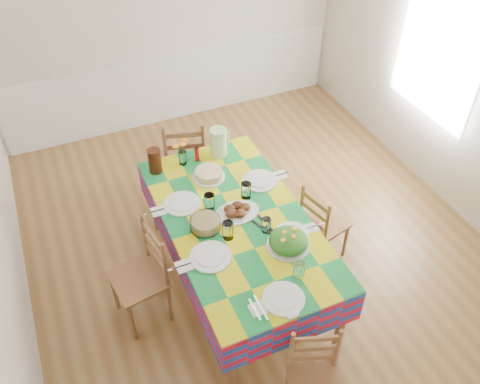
{
  "coord_description": "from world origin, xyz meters",
  "views": [
    {
      "loc": [
        -1.6,
        -3.32,
        3.95
      ],
      "look_at": [
        -0.27,
        -0.29,
        0.97
      ],
      "focal_mm": 38.0,
      "sensor_mm": 36.0,
      "label": 1
    }
  ],
  "objects_px": {
    "chair_left": "(143,277)",
    "chair_far": "(186,159)",
    "chair_near": "(315,382)",
    "meat_platter": "(237,211)",
    "chair_right": "(321,224)",
    "tea_pitcher": "(155,161)",
    "dining_table": "(237,227)",
    "green_pitcher": "(219,142)"
  },
  "relations": [
    {
      "from": "meat_platter",
      "to": "chair_right",
      "type": "height_order",
      "value": "meat_platter"
    },
    {
      "from": "chair_near",
      "to": "chair_left",
      "type": "distance_m",
      "value": 1.66
    },
    {
      "from": "meat_platter",
      "to": "green_pitcher",
      "type": "relative_size",
      "value": 1.4
    },
    {
      "from": "dining_table",
      "to": "chair_far",
      "type": "xyz_separation_m",
      "value": [
        -0.01,
        1.38,
        -0.24
      ]
    },
    {
      "from": "chair_left",
      "to": "tea_pitcher",
      "type": "bearing_deg",
      "value": 145.46
    },
    {
      "from": "meat_platter",
      "to": "green_pitcher",
      "type": "xyz_separation_m",
      "value": [
        0.18,
        0.85,
        0.11
      ]
    },
    {
      "from": "meat_platter",
      "to": "chair_right",
      "type": "xyz_separation_m",
      "value": [
        0.86,
        -0.07,
        -0.45
      ]
    },
    {
      "from": "chair_right",
      "to": "tea_pitcher",
      "type": "bearing_deg",
      "value": 41.41
    },
    {
      "from": "tea_pitcher",
      "to": "chair_far",
      "type": "relative_size",
      "value": 0.24
    },
    {
      "from": "meat_platter",
      "to": "chair_far",
      "type": "relative_size",
      "value": 0.39
    },
    {
      "from": "green_pitcher",
      "to": "chair_far",
      "type": "xyz_separation_m",
      "value": [
        -0.21,
        0.46,
        -0.48
      ]
    },
    {
      "from": "chair_left",
      "to": "green_pitcher",
      "type": "bearing_deg",
      "value": 120.93
    },
    {
      "from": "chair_near",
      "to": "chair_left",
      "type": "height_order",
      "value": "chair_left"
    },
    {
      "from": "chair_far",
      "to": "chair_left",
      "type": "bearing_deg",
      "value": 73.97
    },
    {
      "from": "chair_left",
      "to": "chair_right",
      "type": "bearing_deg",
      "value": 80.14
    },
    {
      "from": "chair_left",
      "to": "chair_far",
      "type": "bearing_deg",
      "value": 138.59
    },
    {
      "from": "tea_pitcher",
      "to": "chair_left",
      "type": "xyz_separation_m",
      "value": [
        -0.42,
        -0.9,
        -0.48
      ]
    },
    {
      "from": "tea_pitcher",
      "to": "chair_near",
      "type": "distance_m",
      "value": 2.4
    },
    {
      "from": "chair_near",
      "to": "chair_left",
      "type": "relative_size",
      "value": 0.88
    },
    {
      "from": "tea_pitcher",
      "to": "chair_left",
      "type": "height_order",
      "value": "tea_pitcher"
    },
    {
      "from": "meat_platter",
      "to": "chair_left",
      "type": "relative_size",
      "value": 0.4
    },
    {
      "from": "dining_table",
      "to": "meat_platter",
      "type": "height_order",
      "value": "meat_platter"
    },
    {
      "from": "tea_pitcher",
      "to": "chair_far",
      "type": "distance_m",
      "value": 0.79
    },
    {
      "from": "green_pitcher",
      "to": "chair_far",
      "type": "relative_size",
      "value": 0.28
    },
    {
      "from": "green_pitcher",
      "to": "chair_near",
      "type": "distance_m",
      "value": 2.38
    },
    {
      "from": "chair_far",
      "to": "chair_right",
      "type": "bearing_deg",
      "value": 138.85
    },
    {
      "from": "chair_right",
      "to": "meat_platter",
      "type": "bearing_deg",
      "value": 70.98
    },
    {
      "from": "green_pitcher",
      "to": "chair_far",
      "type": "height_order",
      "value": "green_pitcher"
    },
    {
      "from": "chair_near",
      "to": "meat_platter",
      "type": "bearing_deg",
      "value": 109.28
    },
    {
      "from": "dining_table",
      "to": "meat_platter",
      "type": "bearing_deg",
      "value": 69.28
    },
    {
      "from": "chair_right",
      "to": "green_pitcher",
      "type": "bearing_deg",
      "value": 22.3
    },
    {
      "from": "dining_table",
      "to": "chair_far",
      "type": "height_order",
      "value": "chair_far"
    },
    {
      "from": "meat_platter",
      "to": "chair_near",
      "type": "relative_size",
      "value": 0.45
    },
    {
      "from": "dining_table",
      "to": "chair_near",
      "type": "height_order",
      "value": "chair_near"
    },
    {
      "from": "green_pitcher",
      "to": "chair_left",
      "type": "relative_size",
      "value": 0.29
    },
    {
      "from": "dining_table",
      "to": "tea_pitcher",
      "type": "height_order",
      "value": "tea_pitcher"
    },
    {
      "from": "meat_platter",
      "to": "tea_pitcher",
      "type": "relative_size",
      "value": 1.61
    },
    {
      "from": "dining_table",
      "to": "tea_pitcher",
      "type": "xyz_separation_m",
      "value": [
        -0.45,
        0.91,
        0.22
      ]
    },
    {
      "from": "chair_near",
      "to": "chair_right",
      "type": "bearing_deg",
      "value": 77.5
    },
    {
      "from": "meat_platter",
      "to": "tea_pitcher",
      "type": "bearing_deg",
      "value": 119.44
    },
    {
      "from": "dining_table",
      "to": "chair_far",
      "type": "bearing_deg",
      "value": 90.55
    },
    {
      "from": "green_pitcher",
      "to": "chair_near",
      "type": "relative_size",
      "value": 0.32
    }
  ]
}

